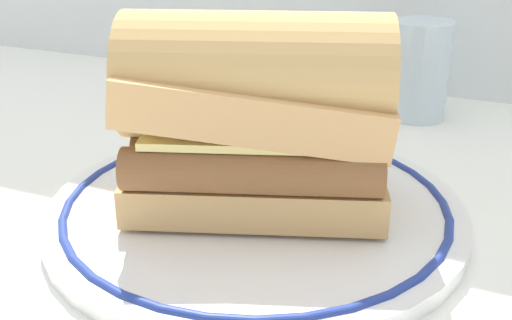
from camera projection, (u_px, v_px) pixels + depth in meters
name	position (u px, v px, depth m)	size (l,w,h in m)	color
ground_plane	(226.00, 221.00, 0.45)	(1.50, 1.50, 0.00)	white
plate	(256.00, 209.00, 0.45)	(0.29, 0.29, 0.01)	white
sausage_sandwich	(256.00, 113.00, 0.42)	(0.19, 0.16, 0.13)	tan
drinking_glass	(419.00, 76.00, 0.63)	(0.06, 0.06, 0.10)	silver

